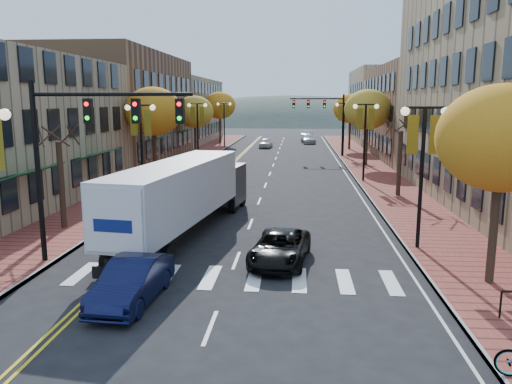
# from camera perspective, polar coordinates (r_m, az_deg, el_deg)

# --- Properties ---
(ground) EXTENTS (200.00, 200.00, 0.00)m
(ground) POSITION_cam_1_polar(r_m,az_deg,el_deg) (16.35, -4.01, -12.19)
(ground) COLOR black
(ground) RESTS_ON ground
(sidewalk_left) EXTENTS (4.00, 85.00, 0.15)m
(sidewalk_left) POSITION_cam_1_polar(r_m,az_deg,el_deg) (49.15, -8.66, 3.02)
(sidewalk_left) COLOR brown
(sidewalk_left) RESTS_ON ground
(sidewalk_right) EXTENTS (4.00, 85.00, 0.15)m
(sidewalk_right) POSITION_cam_1_polar(r_m,az_deg,el_deg) (48.27, 12.64, 2.76)
(sidewalk_right) COLOR brown
(sidewalk_right) RESTS_ON ground
(building_left_mid) EXTENTS (12.00, 24.00, 11.00)m
(building_left_mid) POSITION_cam_1_polar(r_m,az_deg,el_deg) (54.47, -16.27, 9.17)
(building_left_mid) COLOR brown
(building_left_mid) RESTS_ON ground
(building_left_far) EXTENTS (12.00, 26.00, 9.50)m
(building_left_far) POSITION_cam_1_polar(r_m,az_deg,el_deg) (78.36, -9.67, 9.13)
(building_left_far) COLOR #9E8966
(building_left_far) RESTS_ON ground
(building_right_mid) EXTENTS (15.00, 24.00, 10.00)m
(building_right_mid) POSITION_cam_1_polar(r_m,az_deg,el_deg) (59.17, 20.83, 8.49)
(building_right_mid) COLOR brown
(building_right_mid) RESTS_ON ground
(building_right_far) EXTENTS (15.00, 20.00, 11.00)m
(building_right_far) POSITION_cam_1_polar(r_m,az_deg,el_deg) (80.55, 16.55, 9.41)
(building_right_far) COLOR #9E8966
(building_right_far) RESTS_ON ground
(tree_left_a) EXTENTS (0.28, 0.28, 4.20)m
(tree_left_a) POSITION_cam_1_polar(r_m,az_deg,el_deg) (25.89, -21.35, 0.74)
(tree_left_a) COLOR #382619
(tree_left_a) RESTS_ON sidewalk_left
(tree_left_b) EXTENTS (4.48, 4.48, 7.21)m
(tree_left_b) POSITION_cam_1_polar(r_m,az_deg,el_deg) (40.54, -11.66, 9.01)
(tree_left_b) COLOR #382619
(tree_left_b) RESTS_ON sidewalk_left
(tree_left_c) EXTENTS (4.16, 4.16, 6.69)m
(tree_left_c) POSITION_cam_1_polar(r_m,az_deg,el_deg) (56.09, -7.02, 9.07)
(tree_left_c) COLOR #382619
(tree_left_c) RESTS_ON sidewalk_left
(tree_left_d) EXTENTS (4.61, 4.61, 7.42)m
(tree_left_d) POSITION_cam_1_polar(r_m,az_deg,el_deg) (73.79, -4.16, 9.84)
(tree_left_d) COLOR #382619
(tree_left_d) RESTS_ON sidewalk_left
(tree_right_a) EXTENTS (4.16, 4.16, 6.69)m
(tree_right_a) POSITION_cam_1_polar(r_m,az_deg,el_deg) (18.21, 26.26, 5.50)
(tree_right_a) COLOR #382619
(tree_right_a) RESTS_ON sidewalk_right
(tree_right_b) EXTENTS (0.28, 0.28, 4.20)m
(tree_right_b) POSITION_cam_1_polar(r_m,az_deg,el_deg) (33.81, 16.07, 3.15)
(tree_right_b) COLOR #382619
(tree_right_b) RESTS_ON sidewalk_right
(tree_right_c) EXTENTS (4.48, 4.48, 7.21)m
(tree_right_c) POSITION_cam_1_polar(r_m,az_deg,el_deg) (49.37, 12.65, 9.18)
(tree_right_c) COLOR #382619
(tree_right_c) RESTS_ON sidewalk_right
(tree_right_d) EXTENTS (4.35, 4.35, 7.00)m
(tree_right_d) POSITION_cam_1_polar(r_m,az_deg,el_deg) (65.26, 10.74, 9.34)
(tree_right_d) COLOR #382619
(tree_right_d) RESTS_ON sidewalk_right
(lamp_left_b) EXTENTS (1.96, 0.36, 6.05)m
(lamp_left_b) POSITION_cam_1_polar(r_m,az_deg,el_deg) (32.51, -13.00, 6.64)
(lamp_left_b) COLOR black
(lamp_left_b) RESTS_ON ground
(lamp_left_c) EXTENTS (1.96, 0.36, 6.05)m
(lamp_left_c) POSITION_cam_1_polar(r_m,az_deg,el_deg) (49.93, -6.70, 8.05)
(lamp_left_c) COLOR black
(lamp_left_c) RESTS_ON ground
(lamp_left_d) EXTENTS (1.96, 0.36, 6.05)m
(lamp_left_d) POSITION_cam_1_polar(r_m,az_deg,el_deg) (67.66, -3.66, 8.69)
(lamp_left_d) COLOR black
(lamp_left_d) RESTS_ON ground
(lamp_right_a) EXTENTS (1.96, 0.36, 6.05)m
(lamp_right_a) POSITION_cam_1_polar(r_m,az_deg,el_deg) (21.62, 18.54, 4.61)
(lamp_right_a) COLOR black
(lamp_right_a) RESTS_ON ground
(lamp_right_b) EXTENTS (1.96, 0.36, 6.05)m
(lamp_right_b) POSITION_cam_1_polar(r_m,az_deg,el_deg) (39.30, 12.37, 7.27)
(lamp_right_b) COLOR black
(lamp_right_b) RESTS_ON ground
(lamp_right_c) EXTENTS (1.96, 0.36, 6.05)m
(lamp_right_c) POSITION_cam_1_polar(r_m,az_deg,el_deg) (57.18, 10.02, 8.25)
(lamp_right_c) COLOR black
(lamp_right_c) RESTS_ON ground
(traffic_mast_near) EXTENTS (6.10, 0.35, 7.00)m
(traffic_mast_near) POSITION_cam_1_polar(r_m,az_deg,el_deg) (19.60, -18.94, 5.89)
(traffic_mast_near) COLOR black
(traffic_mast_near) RESTS_ON ground
(traffic_mast_far) EXTENTS (6.10, 0.34, 7.00)m
(traffic_mast_far) POSITION_cam_1_polar(r_m,az_deg,el_deg) (57.01, 7.99, 8.93)
(traffic_mast_far) COLOR black
(traffic_mast_far) RESTS_ON ground
(semi_truck) EXTENTS (4.20, 14.39, 3.55)m
(semi_truck) POSITION_cam_1_polar(r_m,az_deg,el_deg) (23.64, -7.97, 0.07)
(semi_truck) COLOR black
(semi_truck) RESTS_ON ground
(navy_sedan) EXTENTS (1.71, 4.25, 1.37)m
(navy_sedan) POSITION_cam_1_polar(r_m,az_deg,el_deg) (16.37, -13.97, -9.87)
(navy_sedan) COLOR black
(navy_sedan) RESTS_ON ground
(black_suv) EXTENTS (2.59, 4.64, 1.23)m
(black_suv) POSITION_cam_1_polar(r_m,az_deg,el_deg) (19.65, 2.77, -6.36)
(black_suv) COLOR black
(black_suv) RESTS_ON ground
(car_far_white) EXTENTS (1.84, 3.98, 1.32)m
(car_far_white) POSITION_cam_1_polar(r_m,az_deg,el_deg) (67.88, 1.13, 5.64)
(car_far_white) COLOR silver
(car_far_white) RESTS_ON ground
(car_far_silver) EXTENTS (2.33, 4.73, 1.32)m
(car_far_silver) POSITION_cam_1_polar(r_m,az_deg,el_deg) (75.23, 5.99, 6.05)
(car_far_silver) COLOR #AEAFB6
(car_far_silver) RESTS_ON ground
(car_far_oncoming) EXTENTS (1.74, 4.82, 1.58)m
(car_far_oncoming) POSITION_cam_1_polar(r_m,az_deg,el_deg) (80.49, 5.89, 6.43)
(car_far_oncoming) COLOR #B4B3BC
(car_far_oncoming) RESTS_ON ground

